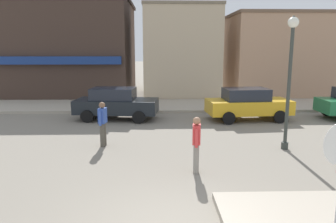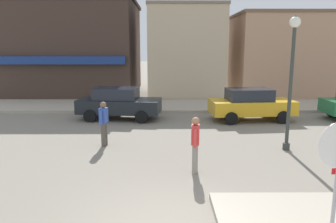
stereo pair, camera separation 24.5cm
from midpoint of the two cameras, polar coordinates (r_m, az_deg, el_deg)
The scene contains 9 objects.
kerb_far at distance 19.70m, azimuth 0.12°, elevation 1.06°, with size 80.00×4.00×0.15m, color #A89E8C.
lamp_post at distance 11.75m, azimuth 21.36°, elevation 7.68°, with size 0.36×0.36×4.54m.
parked_car_nearest at distance 16.35m, azimuth -8.14°, elevation 1.49°, with size 4.16×2.21×1.56m.
parked_car_second at distance 16.41m, azimuth 14.65°, elevation 1.28°, with size 4.14×2.15×1.56m.
pedestrian_crossing_near at distance 9.25m, azimuth 5.53°, elevation -5.51°, with size 0.26×0.56×1.61m.
pedestrian_crossing_far at distance 11.95m, azimuth -10.54°, elevation -1.85°, with size 0.29×0.56×1.61m.
building_corner_shop at distance 26.85m, azimuth -15.50°, elevation 10.68°, with size 9.58×9.62×7.00m.
building_storefront_left_near at distance 24.03m, azimuth 3.35°, elevation 10.35°, with size 5.34×5.15×6.40m.
building_storefront_left_mid at distance 26.11m, azimuth 21.41°, elevation 9.12°, with size 8.91×5.90×5.90m.
Camera 2 is at (-0.03, -5.72, 3.50)m, focal length 35.00 mm.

